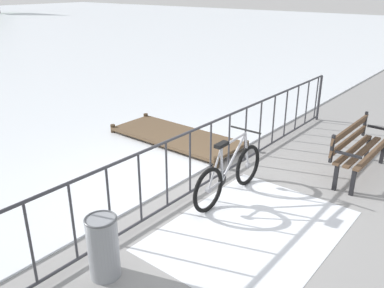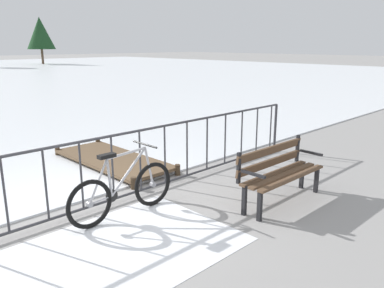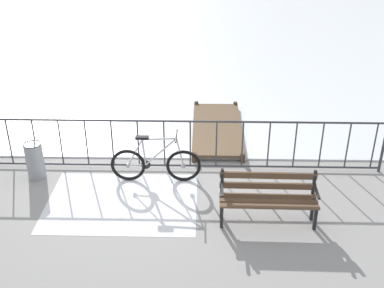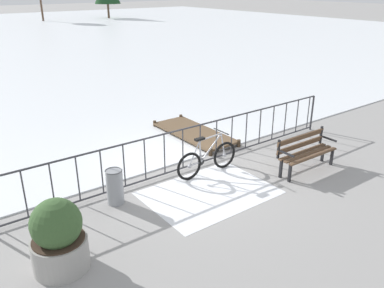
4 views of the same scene
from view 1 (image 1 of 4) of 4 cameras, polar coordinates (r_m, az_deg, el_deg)
ground_plane at (r=6.29m, az=1.20°, el=-6.61°), size 160.00×160.00×0.00m
snow_patch at (r=5.42m, az=8.63°, el=-12.00°), size 2.67×1.94×0.01m
railing_fence at (r=6.05m, az=1.24°, el=-1.95°), size 9.06×0.06×1.07m
bicycle_near_railing at (r=5.98m, az=5.34°, el=-4.36°), size 1.71×0.52×0.97m
park_bench at (r=7.15m, az=22.50°, el=-0.26°), size 1.61×0.50×0.89m
trash_bin at (r=4.55m, az=-12.53°, el=-14.10°), size 0.35×0.35×0.73m
wooden_dock at (r=8.14m, az=-2.30°, el=1.14°), size 1.10×2.83×0.20m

